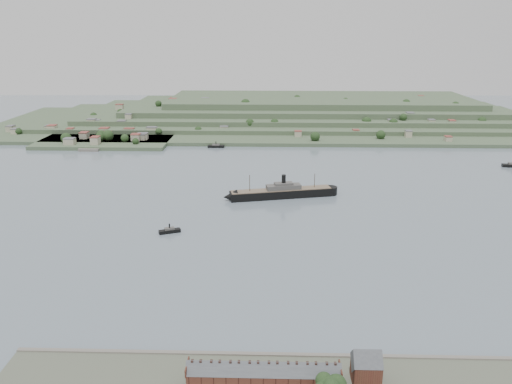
{
  "coord_description": "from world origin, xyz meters",
  "views": [
    {
      "loc": [
        -8.3,
        -318.21,
        125.83
      ],
      "look_at": [
        -18.48,
        30.0,
        11.9
      ],
      "focal_mm": 35.0,
      "sensor_mm": 36.0,
      "label": 1
    }
  ],
  "objects_px": {
    "terrace_row": "(263,376)",
    "gabled_building": "(366,368)",
    "steamship": "(279,193)",
    "tugboat": "(170,231)"
  },
  "relations": [
    {
      "from": "steamship",
      "to": "tugboat",
      "type": "relative_size",
      "value": 6.3
    },
    {
      "from": "gabled_building",
      "to": "steamship",
      "type": "distance_m",
      "value": 218.71
    },
    {
      "from": "terrace_row",
      "to": "tugboat",
      "type": "bearing_deg",
      "value": 113.17
    },
    {
      "from": "gabled_building",
      "to": "steamship",
      "type": "bearing_deg",
      "value": 97.6
    },
    {
      "from": "terrace_row",
      "to": "gabled_building",
      "type": "bearing_deg",
      "value": 6.12
    },
    {
      "from": "terrace_row",
      "to": "gabled_building",
      "type": "xyz_separation_m",
      "value": [
        37.5,
        4.02,
        1.34
      ]
    },
    {
      "from": "tugboat",
      "to": "steamship",
      "type": "bearing_deg",
      "value": 45.66
    },
    {
      "from": "gabled_building",
      "to": "tugboat",
      "type": "bearing_deg",
      "value": 125.05
    },
    {
      "from": "terrace_row",
      "to": "tugboat",
      "type": "xyz_separation_m",
      "value": [
        -63.1,
        147.45,
        -5.3
      ]
    },
    {
      "from": "terrace_row",
      "to": "gabled_building",
      "type": "relative_size",
      "value": 3.95
    }
  ]
}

